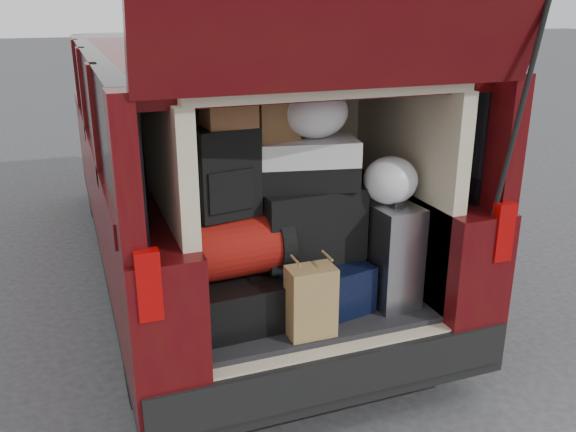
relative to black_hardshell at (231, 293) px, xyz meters
name	(u,v)px	position (x,y,z in m)	size (l,w,h in m)	color
ground	(312,405)	(0.39, -0.17, -0.67)	(80.00, 80.00, 0.00)	#333335
minivan	(221,164)	(0.39, 1.68, 0.24)	(1.90, 5.35, 2.77)	black
load_floor	(295,336)	(0.39, 0.10, -0.39)	(1.24, 1.05, 0.55)	black
black_hardshell	(231,293)	(0.00, 0.00, 0.00)	(0.44, 0.60, 0.24)	black
navy_hardshell	(308,280)	(0.43, -0.01, 0.01)	(0.48, 0.58, 0.25)	black
silver_roller	(388,252)	(0.83, -0.13, 0.16)	(0.23, 0.37, 0.55)	silver
kraft_bag	(311,301)	(0.31, -0.33, 0.06)	(0.23, 0.15, 0.35)	#A9864C
red_duffel	(241,245)	(0.05, -0.04, 0.27)	(0.48, 0.31, 0.31)	maroon
black_soft_case	(308,222)	(0.43, 0.01, 0.33)	(0.54, 0.32, 0.39)	black
backpack	(225,172)	(-0.01, -0.01, 0.65)	(0.30, 0.19, 0.44)	black
twotone_duffel	(301,163)	(0.40, 0.03, 0.65)	(0.55, 0.29, 0.25)	silver
grocery_sack_lower	(228,104)	(0.02, 0.00, 0.97)	(0.23, 0.19, 0.21)	brown
grocery_sack_upper	(273,118)	(0.26, 0.07, 0.88)	(0.22, 0.18, 0.22)	brown
plastic_bag_center	(315,111)	(0.47, 0.03, 0.91)	(0.34, 0.31, 0.27)	white
plastic_bag_right	(390,180)	(0.83, -0.12, 0.55)	(0.29, 0.27, 0.25)	white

